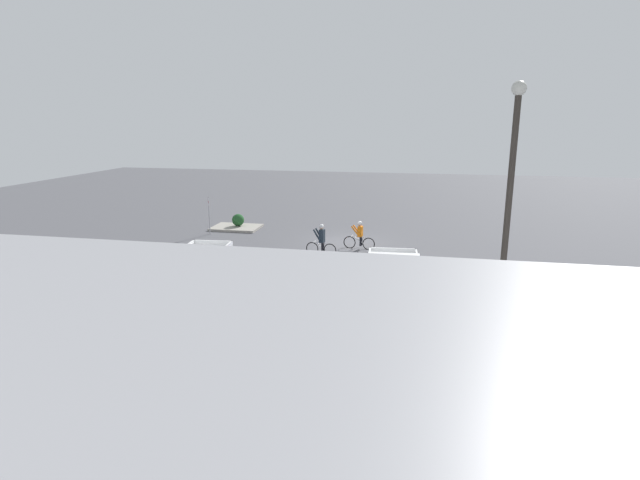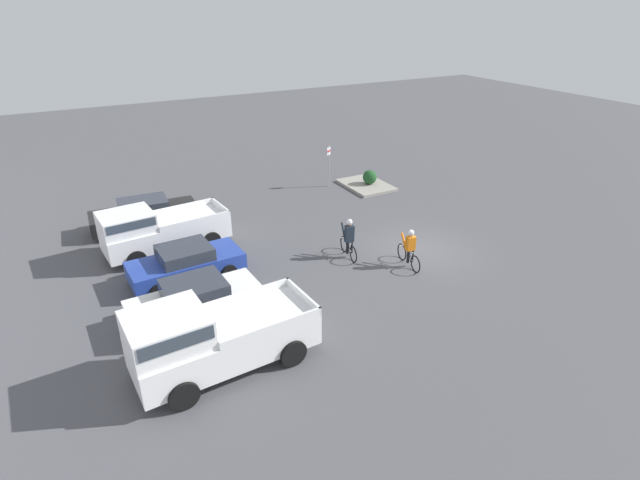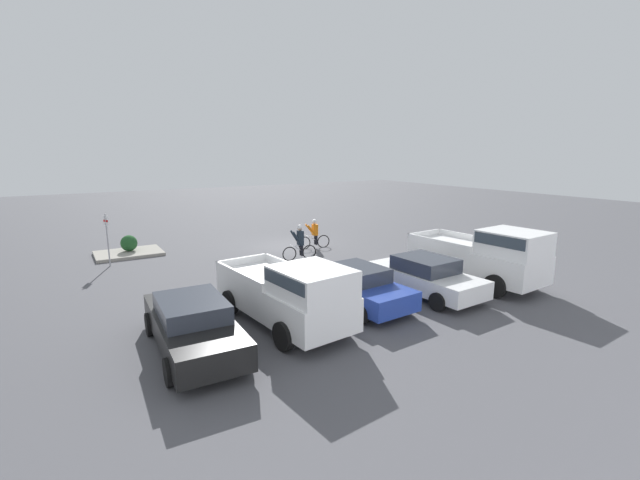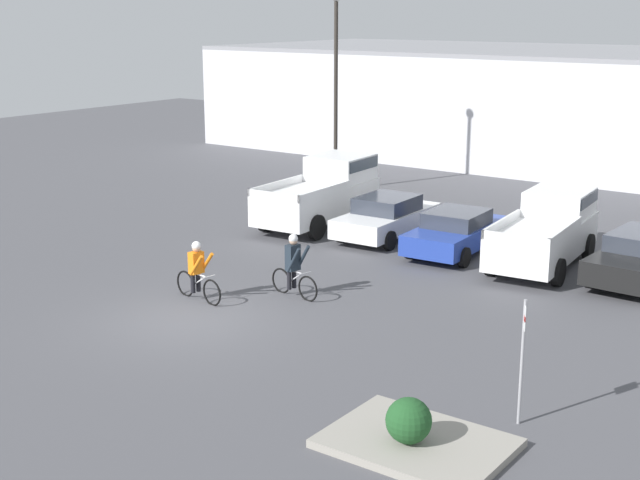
{
  "view_description": "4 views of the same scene",
  "coord_description": "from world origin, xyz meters",
  "px_view_note": "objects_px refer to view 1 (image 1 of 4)",
  "views": [
    {
      "loc": [
        -4.13,
        28.4,
        7.15
      ],
      "look_at": [
        0.71,
        4.45,
        1.2
      ],
      "focal_mm": 28.0,
      "sensor_mm": 36.0,
      "label": 1
    },
    {
      "loc": [
        -14.83,
        12.89,
        9.83
      ],
      "look_at": [
        0.71,
        4.45,
        1.2
      ],
      "focal_mm": 28.0,
      "sensor_mm": 36.0,
      "label": 2
    },
    {
      "loc": [
        10.62,
        20.48,
        5.13
      ],
      "look_at": [
        0.71,
        4.45,
        1.2
      ],
      "focal_mm": 24.0,
      "sensor_mm": 36.0,
      "label": 3
    },
    {
      "loc": [
        14.75,
        -14.85,
        7.42
      ],
      "look_at": [
        0.71,
        4.45,
        1.2
      ],
      "focal_mm": 50.0,
      "sensor_mm": 36.0,
      "label": 4
    }
  ],
  "objects_px": {
    "shrub": "(238,220)",
    "pickup_truck_1": "(191,268)",
    "cyclist_0": "(321,239)",
    "lamppost": "(507,220)",
    "fire_lane_sign": "(209,212)",
    "sedan_0": "(322,285)",
    "sedan_1": "(258,278)",
    "sedan_2": "(131,272)",
    "cyclist_1": "(360,235)",
    "pickup_truck_0": "(393,280)"
  },
  "relations": [
    {
      "from": "shrub",
      "to": "pickup_truck_1",
      "type": "bearing_deg",
      "value": 101.84
    },
    {
      "from": "cyclist_0",
      "to": "lamppost",
      "type": "xyz_separation_m",
      "value": [
        -7.27,
        12.27,
        3.77
      ]
    },
    {
      "from": "fire_lane_sign",
      "to": "sedan_0",
      "type": "bearing_deg",
      "value": 131.94
    },
    {
      "from": "pickup_truck_1",
      "to": "fire_lane_sign",
      "type": "relative_size",
      "value": 2.2
    },
    {
      "from": "sedan_1",
      "to": "lamppost",
      "type": "xyz_separation_m",
      "value": [
        -8.7,
        5.84,
        3.95
      ]
    },
    {
      "from": "sedan_0",
      "to": "fire_lane_sign",
      "type": "relative_size",
      "value": 1.86
    },
    {
      "from": "sedan_2",
      "to": "fire_lane_sign",
      "type": "xyz_separation_m",
      "value": [
        0.91,
        -10.4,
        0.73
      ]
    },
    {
      "from": "fire_lane_sign",
      "to": "shrub",
      "type": "distance_m",
      "value": 2.53
    },
    {
      "from": "sedan_0",
      "to": "cyclist_1",
      "type": "height_order",
      "value": "cyclist_1"
    },
    {
      "from": "sedan_1",
      "to": "fire_lane_sign",
      "type": "xyz_separation_m",
      "value": [
        6.51,
        -9.94,
        0.77
      ]
    },
    {
      "from": "shrub",
      "to": "pickup_truck_0",
      "type": "bearing_deg",
      "value": 130.74
    },
    {
      "from": "lamppost",
      "to": "cyclist_0",
      "type": "bearing_deg",
      "value": -59.35
    },
    {
      "from": "sedan_2",
      "to": "pickup_truck_0",
      "type": "bearing_deg",
      "value": 178.45
    },
    {
      "from": "pickup_truck_0",
      "to": "fire_lane_sign",
      "type": "distance_m",
      "value": 16.18
    },
    {
      "from": "pickup_truck_0",
      "to": "fire_lane_sign",
      "type": "relative_size",
      "value": 2.25
    },
    {
      "from": "pickup_truck_0",
      "to": "sedan_0",
      "type": "bearing_deg",
      "value": -6.94
    },
    {
      "from": "pickup_truck_0",
      "to": "lamppost",
      "type": "height_order",
      "value": "lamppost"
    },
    {
      "from": "sedan_0",
      "to": "sedan_2",
      "type": "xyz_separation_m",
      "value": [
        8.4,
        0.04,
        0.02
      ]
    },
    {
      "from": "cyclist_0",
      "to": "cyclist_1",
      "type": "relative_size",
      "value": 0.95
    },
    {
      "from": "cyclist_1",
      "to": "lamppost",
      "type": "relative_size",
      "value": 0.23
    },
    {
      "from": "fire_lane_sign",
      "to": "sedan_2",
      "type": "bearing_deg",
      "value": 94.99
    },
    {
      "from": "sedan_1",
      "to": "pickup_truck_1",
      "type": "xyz_separation_m",
      "value": [
        2.76,
        0.48,
        0.39
      ]
    },
    {
      "from": "pickup_truck_0",
      "to": "sedan_1",
      "type": "relative_size",
      "value": 1.24
    },
    {
      "from": "cyclist_0",
      "to": "sedan_0",
      "type": "bearing_deg",
      "value": 101.32
    },
    {
      "from": "pickup_truck_1",
      "to": "cyclist_1",
      "type": "height_order",
      "value": "pickup_truck_1"
    },
    {
      "from": "pickup_truck_0",
      "to": "lamppost",
      "type": "bearing_deg",
      "value": 121.2
    },
    {
      "from": "fire_lane_sign",
      "to": "lamppost",
      "type": "xyz_separation_m",
      "value": [
        -15.21,
        15.77,
        3.18
      ]
    },
    {
      "from": "cyclist_0",
      "to": "pickup_truck_0",
      "type": "bearing_deg",
      "value": 120.26
    },
    {
      "from": "sedan_0",
      "to": "fire_lane_sign",
      "type": "distance_m",
      "value": 13.95
    },
    {
      "from": "sedan_2",
      "to": "shrub",
      "type": "distance_m",
      "value": 12.48
    },
    {
      "from": "pickup_truck_1",
      "to": "cyclist_1",
      "type": "relative_size",
      "value": 2.91
    },
    {
      "from": "cyclist_1",
      "to": "fire_lane_sign",
      "type": "distance_m",
      "value": 9.96
    },
    {
      "from": "sedan_2",
      "to": "sedan_0",
      "type": "bearing_deg",
      "value": -179.73
    },
    {
      "from": "sedan_0",
      "to": "cyclist_0",
      "type": "height_order",
      "value": "cyclist_0"
    },
    {
      "from": "sedan_1",
      "to": "shrub",
      "type": "height_order",
      "value": "sedan_1"
    },
    {
      "from": "pickup_truck_1",
      "to": "cyclist_1",
      "type": "distance_m",
      "value": 10.54
    },
    {
      "from": "pickup_truck_0",
      "to": "sedan_2",
      "type": "distance_m",
      "value": 11.24
    },
    {
      "from": "pickup_truck_1",
      "to": "fire_lane_sign",
      "type": "bearing_deg",
      "value": -70.22
    },
    {
      "from": "lamppost",
      "to": "sedan_0",
      "type": "bearing_deg",
      "value": -42.55
    },
    {
      "from": "cyclist_1",
      "to": "sedan_2",
      "type": "bearing_deg",
      "value": 44.18
    },
    {
      "from": "sedan_2",
      "to": "lamppost",
      "type": "distance_m",
      "value": 15.77
    },
    {
      "from": "pickup_truck_1",
      "to": "lamppost",
      "type": "xyz_separation_m",
      "value": [
        -11.46,
        5.35,
        3.56
      ]
    },
    {
      "from": "sedan_0",
      "to": "lamppost",
      "type": "distance_m",
      "value": 8.92
    },
    {
      "from": "sedan_0",
      "to": "shrub",
      "type": "height_order",
      "value": "sedan_0"
    },
    {
      "from": "shrub",
      "to": "cyclist_1",
      "type": "bearing_deg",
      "value": 155.97
    },
    {
      "from": "pickup_truck_1",
      "to": "lamppost",
      "type": "bearing_deg",
      "value": 154.95
    },
    {
      "from": "sedan_0",
      "to": "cyclist_1",
      "type": "relative_size",
      "value": 2.46
    },
    {
      "from": "lamppost",
      "to": "cyclist_1",
      "type": "bearing_deg",
      "value": -68.8
    },
    {
      "from": "sedan_0",
      "to": "sedan_1",
      "type": "bearing_deg",
      "value": -8.59
    },
    {
      "from": "cyclist_0",
      "to": "shrub",
      "type": "distance_m",
      "value": 8.81
    }
  ]
}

